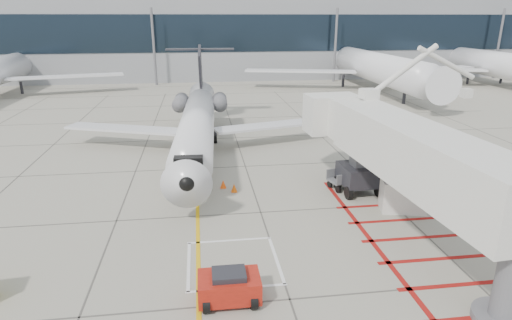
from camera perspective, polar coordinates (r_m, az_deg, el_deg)
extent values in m
plane|color=#9E9988|center=(21.11, 2.22, -11.65)|extent=(260.00, 260.00, 0.00)
cone|color=#E3590B|center=(27.32, -2.94, -3.72)|extent=(0.39, 0.39, 0.54)
cone|color=#FF540D|center=(27.99, -4.40, -3.20)|extent=(0.39, 0.39, 0.54)
cube|color=gray|center=(89.02, 0.90, 16.23)|extent=(180.00, 28.00, 14.00)
cube|color=black|center=(75.13, 2.57, 16.54)|extent=(180.00, 0.10, 6.00)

